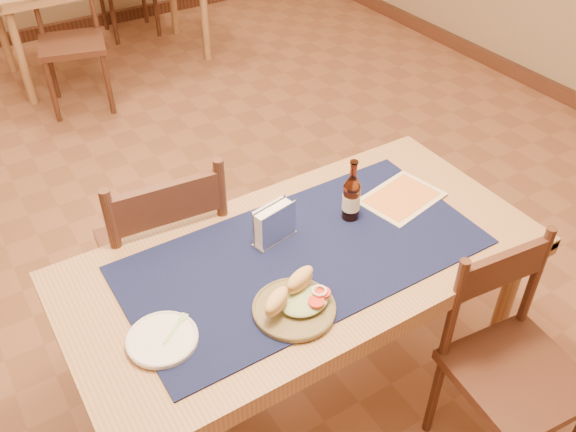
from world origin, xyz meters
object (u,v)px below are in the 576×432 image
chair_main_near (511,363)px  beer_bottle (351,197)px  sandwich_plate (295,303)px  main_table (303,273)px  napkin_holder (274,224)px  chair_main_far (166,252)px

chair_main_near → beer_bottle: (-0.23, 0.63, 0.39)m
sandwich_plate → beer_bottle: size_ratio=1.06×
main_table → sandwich_plate: (-0.16, -0.19, 0.11)m
napkin_holder → sandwich_plate: bearing=-110.1°
chair_main_near → napkin_holder: size_ratio=5.22×
beer_bottle → napkin_holder: bearing=172.2°
main_table → chair_main_near: chair_main_near is taller
beer_bottle → chair_main_far: bearing=141.4°
main_table → sandwich_plate: 0.27m
sandwich_plate → chair_main_near: bearing=-29.6°
chair_main_near → beer_bottle: bearing=110.1°
chair_main_far → chair_main_near: chair_main_far is taller
main_table → chair_main_far: bearing=120.5°
chair_main_far → sandwich_plate: size_ratio=3.87×
chair_main_far → napkin_holder: 0.57m
napkin_holder → chair_main_near: bearing=-52.1°
main_table → beer_bottle: size_ratio=6.71×
napkin_holder → main_table: bearing=-69.6°
main_table → chair_main_near: (0.48, -0.55, -0.21)m
chair_main_far → sandwich_plate: chair_main_far is taller
sandwich_plate → main_table: bearing=50.7°
main_table → chair_main_far: 0.62m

